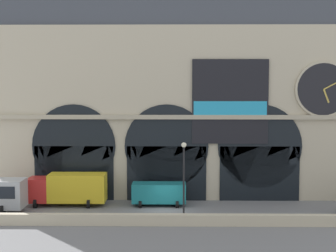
{
  "coord_description": "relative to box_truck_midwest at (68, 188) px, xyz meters",
  "views": [
    {
      "loc": [
        0.91,
        -45.9,
        11.79
      ],
      "look_at": [
        0.15,
        5.0,
        7.58
      ],
      "focal_mm": 54.31,
      "sensor_mm": 36.0,
      "label": 1
    }
  ],
  "objects": [
    {
      "name": "box_truck_midwest",
      "position": [
        0.0,
        0.0,
        0.0
      ],
      "size": [
        7.5,
        2.91,
        3.12
      ],
      "color": "red",
      "rests_on": "ground"
    },
    {
      "name": "station_building",
      "position": [
        9.55,
        5.26,
        8.45
      ],
      "size": [
        39.47,
        6.11,
        20.76
      ],
      "color": "beige",
      "rests_on": "ground"
    },
    {
      "name": "street_lamp_quayside",
      "position": [
        11.12,
        -6.06,
        2.71
      ],
      "size": [
        0.44,
        0.44,
        6.9
      ],
      "color": "black",
      "rests_on": "ground"
    },
    {
      "name": "ground_plane",
      "position": [
        9.51,
        -2.58,
        -1.7
      ],
      "size": [
        200.0,
        200.0,
        0.0
      ],
      "primitive_type": "plane",
      "color": "slate"
    },
    {
      "name": "van_center",
      "position": [
        8.82,
        0.12,
        -0.45
      ],
      "size": [
        5.2,
        2.48,
        2.2
      ],
      "color": "#19727A",
      "rests_on": "ground"
    },
    {
      "name": "quay_parapet_wall",
      "position": [
        9.51,
        -6.86,
        -1.23
      ],
      "size": [
        90.0,
        0.7,
        0.95
      ],
      "primitive_type": "cube",
      "color": "beige",
      "rests_on": "ground"
    }
  ]
}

